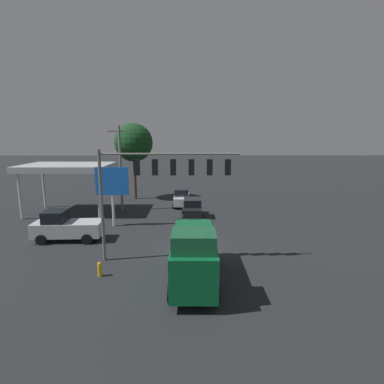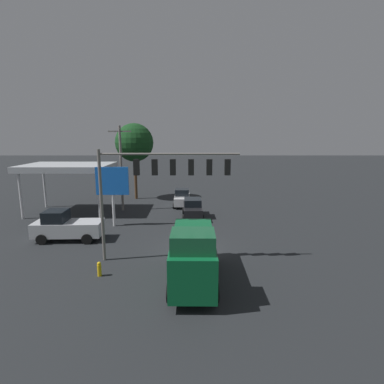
% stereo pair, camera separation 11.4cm
% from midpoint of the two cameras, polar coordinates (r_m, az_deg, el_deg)
% --- Properties ---
extents(ground_plane, '(200.00, 200.00, 0.00)m').
position_cam_midpoint_polar(ground_plane, '(22.11, 0.16, -10.79)').
color(ground_plane, black).
extents(traffic_signal_assembly, '(8.85, 0.43, 7.28)m').
position_cam_midpoint_polar(traffic_signal_assembly, '(18.91, -5.68, 3.31)').
color(traffic_signal_assembly, slate).
rests_on(traffic_signal_assembly, ground).
extents(utility_pole, '(2.40, 0.26, 9.11)m').
position_cam_midpoint_polar(utility_pole, '(32.96, -13.25, 4.78)').
color(utility_pole, slate).
rests_on(utility_pole, ground).
extents(gas_station_canopy, '(8.83, 6.10, 5.16)m').
position_cam_midpoint_polar(gas_station_canopy, '(33.69, -22.46, 4.28)').
color(gas_station_canopy, '#B2B7BC').
rests_on(gas_station_canopy, ground).
extents(price_sign, '(2.89, 0.27, 5.37)m').
position_cam_midpoint_polar(price_sign, '(27.40, -14.82, 1.61)').
color(price_sign, silver).
rests_on(price_sign, ground).
extents(delivery_truck, '(2.62, 6.82, 3.58)m').
position_cam_midpoint_polar(delivery_truck, '(16.87, 0.39, -11.66)').
color(delivery_truck, '#0C592D').
rests_on(delivery_truck, ground).
extents(pickup_parked, '(5.26, 2.39, 2.40)m').
position_cam_midpoint_polar(pickup_parked, '(25.50, -22.69, -6.05)').
color(pickup_parked, silver).
rests_on(pickup_parked, ground).
extents(sedan_waiting, '(2.16, 4.45, 1.93)m').
position_cam_midpoint_polar(sedan_waiting, '(29.84, 0.24, -3.12)').
color(sedan_waiting, black).
rests_on(sedan_waiting, ground).
extents(hatchback_crossing, '(1.98, 3.81, 1.97)m').
position_cam_midpoint_polar(hatchback_crossing, '(34.72, -1.81, -1.13)').
color(hatchback_crossing, silver).
rests_on(hatchback_crossing, ground).
extents(street_tree, '(4.78, 4.78, 9.59)m').
position_cam_midpoint_polar(street_tree, '(38.68, -10.83, 9.20)').
color(street_tree, '#4C331E').
rests_on(street_tree, ground).
extents(fire_hydrant, '(0.24, 0.24, 0.88)m').
position_cam_midpoint_polar(fire_hydrant, '(18.84, -17.07, -13.83)').
color(fire_hydrant, gold).
rests_on(fire_hydrant, ground).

